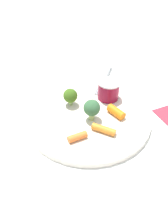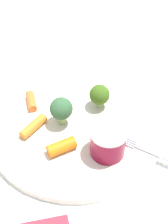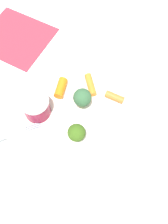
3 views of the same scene
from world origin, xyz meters
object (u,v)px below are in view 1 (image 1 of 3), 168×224
Objects in this scene: carrot_stick_0 at (77,137)px; fork at (104,78)px; sauce_cup at (108,90)px; carrot_stick_1 at (104,129)px; plate at (88,115)px; carrot_stick_2 at (116,112)px; broccoli_floret_1 at (92,108)px; broccoli_floret_0 at (70,96)px.

carrot_stick_0 is 0.23m from fork.
carrot_stick_1 is (0.08, 0.08, -0.01)m from sauce_cup.
fork is (-0.12, -0.08, 0.01)m from plate.
sauce_cup reaches higher than fork.
plate is 6.64× the size of carrot_stick_2.
carrot_stick_0 is (0.06, 0.03, -0.02)m from broccoli_floret_1.
carrot_stick_1 is at bearing 42.38° from sauce_cup.
carrot_stick_2 is (-0.05, -0.02, 0.00)m from carrot_stick_1.
plate is 0.08m from sauce_cup.
broccoli_floret_1 is 0.32× the size of fork.
fork is at bearing -146.00° from plate.
carrot_stick_2 is at bearing -158.81° from carrot_stick_1.
carrot_stick_2 is at bearing 134.71° from plate.
broccoli_floret_1 is 1.16× the size of carrot_stick_2.
broccoli_floret_1 is 1.27× the size of carrot_stick_0.
sauce_cup is 0.09m from broccoli_floret_0.
fork is (-0.08, -0.12, -0.01)m from carrot_stick_2.
carrot_stick_1 is 0.20m from fork.
broccoli_floret_1 reaches higher than plate.
carrot_stick_0 is at bearing 25.57° from broccoli_floret_1.
fork is (-0.13, -0.10, -0.03)m from broccoli_floret_1.
fork is at bearing -123.62° from carrot_stick_2.
sauce_cup is at bearing -155.79° from carrot_stick_0.
broccoli_floret_1 is at bearing 38.08° from fork.
broccoli_floret_0 is at bearing 15.09° from fork.
broccoli_floret_0 is at bearing -21.46° from sauce_cup.
carrot_stick_2 is (-0.04, 0.04, 0.01)m from plate.
broccoli_floret_0 is 1.09× the size of carrot_stick_0.
carrot_stick_2 is at bearing 56.38° from fork.
broccoli_floret_1 is at bearing 69.30° from plate.
broccoli_floret_0 is 0.07m from broccoli_floret_1.
carrot_stick_2 is 0.15m from fork.
sauce_cup is at bearing -168.67° from plate.
plate is at bearing -110.70° from broccoli_floret_1.
sauce_cup is 1.09× the size of carrot_stick_1.
plate is at bearing 105.09° from broccoli_floret_0.
carrot_stick_2 is (-0.05, 0.02, -0.02)m from broccoli_floret_1.
plate is at bearing -102.06° from carrot_stick_1.
carrot_stick_0 and carrot_stick_1 have the same top height.
carrot_stick_0 is 0.92× the size of carrot_stick_2.
carrot_stick_2 is at bearing 155.32° from broccoli_floret_1.
broccoli_floret_0 is 0.10m from carrot_stick_2.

